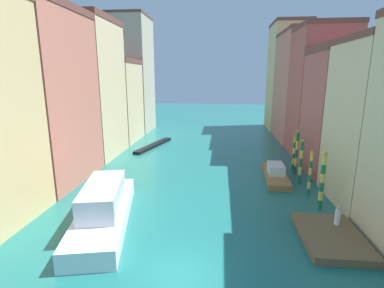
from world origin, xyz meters
The scene contains 20 objects.
ground_plane centered at (0.00, 24.50, 0.00)m, with size 154.00×154.00×0.00m, color #1E6B66.
building_left_1 centered at (-15.03, 13.40, 8.57)m, with size 6.77×10.43×17.12m.
building_left_2 centered at (-15.03, 23.36, 8.94)m, with size 6.77×9.42×17.86m.
building_left_3 centered at (-15.03, 32.82, 6.64)m, with size 6.77×9.05×13.25m.
building_left_4 centered at (-15.03, 42.24, 10.81)m, with size 6.77×8.95×21.60m.
building_right_1 centered at (15.03, 10.75, 6.81)m, with size 6.77×7.75×13.61m.
building_right_2 centered at (15.03, 18.69, 6.84)m, with size 6.77×8.10×13.65m.
building_right_3 centered at (15.03, 26.65, 8.50)m, with size 6.77×7.80×16.99m.
building_right_4 centered at (15.03, 36.56, 8.86)m, with size 6.77×12.20×17.71m.
building_right_5 centered at (15.03, 47.30, 10.41)m, with size 6.77×9.48×20.79m.
waterfront_dock centered at (9.51, 4.23, 0.26)m, with size 3.82×5.71×0.52m.
person_on_dock centered at (10.28, 5.49, 1.16)m, with size 0.36×0.36×1.39m.
mooring_pole_0 centered at (10.30, 9.09, 2.47)m, with size 0.39×0.39×4.83m.
mooring_pole_1 centered at (10.16, 11.80, 2.13)m, with size 0.28×0.28×4.16m.
mooring_pole_2 centered at (10.16, 14.95, 2.33)m, with size 0.32×0.32×4.56m.
mooring_pole_3 centered at (10.38, 17.71, 2.51)m, with size 0.30×0.30×4.94m.
mooring_pole_4 centered at (10.61, 19.61, 2.07)m, with size 0.32×0.32×4.05m.
vaporetto_white centered at (-6.19, 5.02, 1.18)m, with size 5.61×11.92×3.03m.
gondola_black centered at (-8.06, 28.82, 0.20)m, with size 3.68×10.26×0.41m.
motorboat_0 centered at (8.01, 16.14, 0.53)m, with size 2.52×7.76×1.55m.
Camera 1 is at (2.13, -13.71, 10.50)m, focal length 27.14 mm.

